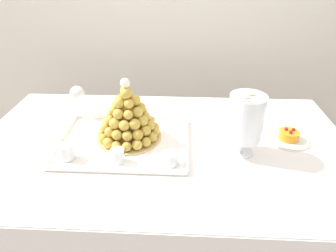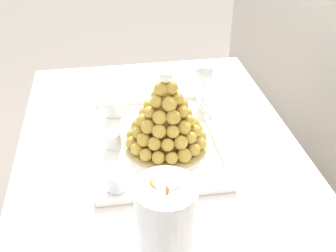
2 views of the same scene
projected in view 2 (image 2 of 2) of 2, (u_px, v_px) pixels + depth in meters
buffet_table at (167, 201)px, 1.27m from camera, size 1.57×0.92×0.74m
serving_tray at (155, 143)px, 1.34m from camera, size 0.53×0.40×0.02m
croquembouche at (166, 118)px, 1.27m from camera, size 0.27×0.27×0.27m
dessert_cup_left at (114, 108)px, 1.47m from camera, size 0.06×0.06×0.06m
dessert_cup_mid_left at (113, 140)px, 1.30m from camera, size 0.05×0.05×0.06m
dessert_cup_centre at (116, 182)px, 1.14m from camera, size 0.05×0.05×0.05m
macaron_goblet at (166, 219)px, 0.86m from camera, size 0.13×0.13×0.25m
wine_glass at (204, 74)px, 1.51m from camera, size 0.07×0.07×0.16m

